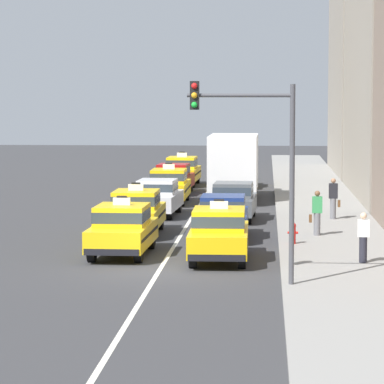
{
  "coord_description": "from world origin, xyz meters",
  "views": [
    {
      "loc": [
        3.17,
        -31.65,
        5.22
      ],
      "look_at": [
        0.17,
        11.89,
        1.3
      ],
      "focal_mm": 101.54,
      "sensor_mm": 36.0,
      "label": 1
    }
  ],
  "objects_px": {
    "sedan_right_second": "(223,215)",
    "pedestrian_by_storefront": "(317,213)",
    "taxi_right_nearest": "(219,233)",
    "pedestrian_mid_block": "(363,237)",
    "traffic_light_pole": "(256,147)",
    "fire_hydrant": "(293,232)",
    "taxi_left_second": "(136,211)",
    "sedan_left_third": "(158,196)",
    "taxi_right_fifth": "(236,172)",
    "taxi_left_nearest": "(122,229)",
    "sedan_left_fifth": "(173,178)",
    "box_truck_right_fourth": "(234,165)",
    "taxi_left_sixth": "(182,170)",
    "taxi_left_fourth": "(169,185)",
    "sedan_right_third": "(233,200)",
    "pedestrian_near_crosswalk": "(333,199)"
  },
  "relations": [
    {
      "from": "sedan_right_second",
      "to": "pedestrian_by_storefront",
      "type": "xyz_separation_m",
      "value": [
        3.39,
        -0.03,
        0.11
      ]
    },
    {
      "from": "taxi_right_nearest",
      "to": "pedestrian_mid_block",
      "type": "xyz_separation_m",
      "value": [
        4.41,
        -1.02,
        0.04
      ]
    },
    {
      "from": "pedestrian_by_storefront",
      "to": "traffic_light_pole",
      "type": "bearing_deg",
      "value": -101.62
    },
    {
      "from": "taxi_right_nearest",
      "to": "fire_hydrant",
      "type": "xyz_separation_m",
      "value": [
        2.39,
        3.02,
        -0.33
      ]
    },
    {
      "from": "taxi_left_second",
      "to": "sedan_left_third",
      "type": "height_order",
      "value": "taxi_left_second"
    },
    {
      "from": "taxi_left_second",
      "to": "taxi_right_fifth",
      "type": "height_order",
      "value": "same"
    },
    {
      "from": "pedestrian_mid_block",
      "to": "traffic_light_pole",
      "type": "distance_m",
      "value": 5.85
    },
    {
      "from": "taxi_left_nearest",
      "to": "taxi_right_nearest",
      "type": "bearing_deg",
      "value": -16.31
    },
    {
      "from": "taxi_right_fifth",
      "to": "pedestrian_by_storefront",
      "type": "relative_size",
      "value": 2.82
    },
    {
      "from": "taxi_left_nearest",
      "to": "taxi_right_fifth",
      "type": "height_order",
      "value": "same"
    },
    {
      "from": "sedan_left_fifth",
      "to": "box_truck_right_fourth",
      "type": "xyz_separation_m",
      "value": [
        3.31,
        -3.46,
        0.93
      ]
    },
    {
      "from": "taxi_left_sixth",
      "to": "fire_hydrant",
      "type": "height_order",
      "value": "taxi_left_sixth"
    },
    {
      "from": "taxi_left_nearest",
      "to": "box_truck_right_fourth",
      "type": "bearing_deg",
      "value": 80.69
    },
    {
      "from": "taxi_left_nearest",
      "to": "taxi_left_fourth",
      "type": "bearing_deg",
      "value": 90.05
    },
    {
      "from": "sedan_right_second",
      "to": "fire_hydrant",
      "type": "bearing_deg",
      "value": -42.87
    },
    {
      "from": "taxi_left_sixth",
      "to": "box_truck_right_fourth",
      "type": "xyz_separation_m",
      "value": [
        3.26,
        -8.67,
        0.9
      ]
    },
    {
      "from": "taxi_right_nearest",
      "to": "sedan_right_third",
      "type": "xyz_separation_m",
      "value": [
        0.11,
        11.18,
        -0.03
      ]
    },
    {
      "from": "sedan_right_second",
      "to": "pedestrian_by_storefront",
      "type": "height_order",
      "value": "pedestrian_by_storefront"
    },
    {
      "from": "taxi_left_fourth",
      "to": "pedestrian_near_crosswalk",
      "type": "height_order",
      "value": "taxi_left_fourth"
    },
    {
      "from": "sedan_left_third",
      "to": "box_truck_right_fourth",
      "type": "distance_m",
      "value": 7.83
    },
    {
      "from": "taxi_left_second",
      "to": "sedan_left_fifth",
      "type": "bearing_deg",
      "value": 90.19
    },
    {
      "from": "taxi_left_nearest",
      "to": "sedan_right_third",
      "type": "xyz_separation_m",
      "value": [
        3.29,
        10.25,
        -0.03
      ]
    },
    {
      "from": "taxi_right_fifth",
      "to": "pedestrian_mid_block",
      "type": "xyz_separation_m",
      "value": [
        4.63,
        -28.45,
        0.04
      ]
    },
    {
      "from": "taxi_right_fifth",
      "to": "fire_hydrant",
      "type": "relative_size",
      "value": 6.26
    },
    {
      "from": "sedan_left_third",
      "to": "box_truck_right_fourth",
      "type": "xyz_separation_m",
      "value": [
        3.09,
        7.13,
        0.93
      ]
    },
    {
      "from": "sedan_right_third",
      "to": "sedan_right_second",
      "type": "bearing_deg",
      "value": -91.91
    },
    {
      "from": "taxi_left_nearest",
      "to": "taxi_left_fourth",
      "type": "relative_size",
      "value": 1.01
    },
    {
      "from": "taxi_left_nearest",
      "to": "taxi_right_fifth",
      "type": "distance_m",
      "value": 26.66
    },
    {
      "from": "taxi_left_sixth",
      "to": "taxi_left_fourth",
      "type": "bearing_deg",
      "value": -89.05
    },
    {
      "from": "pedestrian_near_crosswalk",
      "to": "traffic_light_pole",
      "type": "relative_size",
      "value": 0.3
    },
    {
      "from": "pedestrian_near_crosswalk",
      "to": "pedestrian_by_storefront",
      "type": "xyz_separation_m",
      "value": [
        -0.92,
        -5.26,
        -0.03
      ]
    },
    {
      "from": "taxi_left_sixth",
      "to": "pedestrian_mid_block",
      "type": "distance_m",
      "value": 30.38
    },
    {
      "from": "pedestrian_by_storefront",
      "to": "pedestrian_near_crosswalk",
      "type": "bearing_deg",
      "value": 80.12
    },
    {
      "from": "taxi_left_second",
      "to": "fire_hydrant",
      "type": "height_order",
      "value": "taxi_left_second"
    },
    {
      "from": "taxi_left_second",
      "to": "pedestrian_mid_block",
      "type": "distance_m",
      "value": 10.66
    },
    {
      "from": "sedan_left_third",
      "to": "pedestrian_mid_block",
      "type": "bearing_deg",
      "value": -60.67
    },
    {
      "from": "box_truck_right_fourth",
      "to": "taxi_right_fifth",
      "type": "height_order",
      "value": "box_truck_right_fourth"
    },
    {
      "from": "taxi_left_sixth",
      "to": "traffic_light_pole",
      "type": "distance_m",
      "value": 33.74
    },
    {
      "from": "sedan_left_fifth",
      "to": "pedestrian_by_storefront",
      "type": "height_order",
      "value": "pedestrian_by_storefront"
    },
    {
      "from": "taxi_left_nearest",
      "to": "traffic_light_pole",
      "type": "distance_m",
      "value": 7.91
    },
    {
      "from": "taxi_left_sixth",
      "to": "pedestrian_by_storefront",
      "type": "bearing_deg",
      "value": -73.85
    },
    {
      "from": "taxi_right_nearest",
      "to": "sedan_right_second",
      "type": "distance_m",
      "value": 5.32
    },
    {
      "from": "sedan_right_second",
      "to": "fire_hydrant",
      "type": "relative_size",
      "value": 5.9
    },
    {
      "from": "taxi_left_nearest",
      "to": "sedan_right_third",
      "type": "height_order",
      "value": "taxi_left_nearest"
    },
    {
      "from": "taxi_right_fifth",
      "to": "taxi_left_nearest",
      "type": "bearing_deg",
      "value": -96.4
    },
    {
      "from": "sedan_left_fifth",
      "to": "sedan_right_third",
      "type": "distance_m",
      "value": 12.46
    },
    {
      "from": "sedan_left_fifth",
      "to": "sedan_right_third",
      "type": "relative_size",
      "value": 1.0
    },
    {
      "from": "sedan_left_fifth",
      "to": "fire_hydrant",
      "type": "relative_size",
      "value": 6.01
    },
    {
      "from": "taxi_right_nearest",
      "to": "pedestrian_near_crosswalk",
      "type": "height_order",
      "value": "taxi_right_nearest"
    },
    {
      "from": "box_truck_right_fourth",
      "to": "taxi_right_fifth",
      "type": "xyz_separation_m",
      "value": [
        -0.1,
        7.76,
        -0.9
      ]
    }
  ]
}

